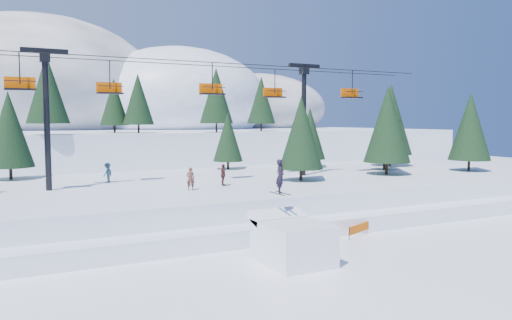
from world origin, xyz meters
name	(u,v)px	position (x,y,z in m)	size (l,w,h in m)	color
ground	(276,274)	(0.00, 0.00, 0.00)	(160.00, 160.00, 0.00)	white
mid_shelf	(168,198)	(0.00, 18.00, 1.25)	(70.00, 22.00, 2.50)	white
berm	(215,231)	(0.00, 8.00, 0.55)	(70.00, 6.00, 1.10)	white
mountain_ridge	(45,108)	(-5.09, 73.39, 9.64)	(119.00, 61.17, 26.46)	white
jump_kicker	(292,240)	(1.77, 1.41, 1.22)	(3.22, 4.41, 5.47)	white
chairlift	(183,99)	(1.39, 18.05, 9.32)	(46.00, 3.21, 10.28)	black
conifer_stand	(220,130)	(4.97, 18.81, 6.82)	(64.34, 16.94, 9.20)	black
distant_skiers	(180,173)	(0.91, 17.58, 3.31)	(33.58, 8.32, 1.71)	#441D1F
banner_near	(360,228)	(8.87, 4.54, 0.54)	(2.64, 1.15, 0.90)	black
banner_far	(353,226)	(8.88, 5.21, 0.54)	(2.84, 0.38, 0.90)	black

